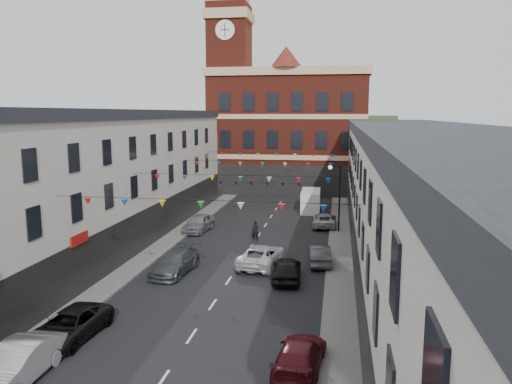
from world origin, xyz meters
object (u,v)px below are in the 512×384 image
Objects in this scene: car_right_d at (287,269)px; moving_car at (261,255)px; car_left_c at (70,325)px; car_left_e at (199,223)px; pedestrian at (255,231)px; car_left_b at (17,364)px; car_left_d at (175,262)px; car_right_f at (325,220)px; white_van at (311,201)px; street_lamp at (337,189)px; car_right_e at (319,255)px; car_right_c at (300,355)px.

car_right_d reaches higher than moving_car.
car_left_c is 1.07× the size of car_left_e.
car_left_e is 6.16m from pedestrian.
car_left_b reaches higher than car_left_d.
car_left_e reaches higher than car_left_d.
car_left_e is 11.60m from car_right_f.
car_left_b is 14.08m from car_left_d.
car_left_e reaches higher than moving_car.
car_left_d is (1.70, 13.98, -0.05)m from car_left_b.
white_van is at bearing 75.59° from car_left_b.
pedestrian is (-1.49, 6.46, 0.12)m from moving_car.
car_right_f is (9.30, 15.26, -0.08)m from car_left_d.
moving_car reaches higher than car_right_f.
car_right_d is at bearing 51.72° from car_left_c.
pedestrian is at bearing -147.54° from street_lamp.
pedestrian is (-3.53, 9.11, 0.11)m from car_right_d.
moving_car is (-2.04, 2.65, -0.01)m from car_right_d.
car_right_d is at bearing -72.74° from pedestrian.
car_left_c is at bearing 89.88° from car_left_b.
white_van reaches higher than car_right_e.
street_lamp is 3.50× the size of pedestrian.
car_left_b is 0.92× the size of white_van.
car_right_c is at bearing -45.16° from car_left_d.
car_left_b is 23.60m from pedestrian.
street_lamp is 26.36m from car_left_c.
car_left_b is 16.55m from car_right_d.
car_left_d is 2.90× the size of pedestrian.
car_left_d is (-10.35, -13.08, -3.18)m from street_lamp.
moving_car reaches higher than car_left_c.
car_right_d is (9.10, -11.74, -0.03)m from car_left_e.
car_left_b is at bearing 51.62° from car_right_e.
car_right_e is at bearing -85.69° from car_right_c.
car_left_d is 1.12× the size of car_right_c.
car_right_d is 0.86× the size of white_van.
car_left_e is at bearing -59.55° from car_right_c.
car_left_b is 0.94× the size of car_left_d.
car_left_b is at bearing -91.09° from car_left_d.
car_right_f is at bearing -96.24° from car_right_e.
car_left_c is at bearing -84.76° from car_left_e.
white_van is (-1.70, 19.00, 0.45)m from car_right_e.
car_left_d is 9.95m from car_right_e.
car_left_b is 3.84m from car_left_c.
car_right_d is 22.69m from white_van.
pedestrian is (-5.22, 20.18, 0.21)m from car_right_c.
car_right_d is at bearing -91.98° from white_van.
car_left_b is 1.03× the size of car_left_e.
car_right_e is 0.77× the size of moving_car.
car_right_f is (-1.05, 2.18, -3.26)m from street_lamp.
car_right_d is at bearing 4.61° from car_left_d.
pedestrian is at bearing -72.64° from car_right_d.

